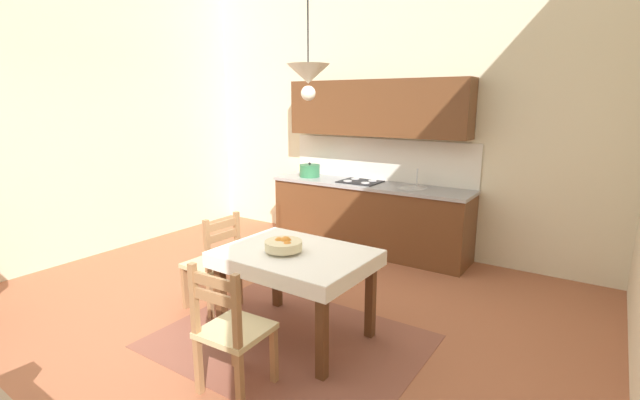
{
  "coord_description": "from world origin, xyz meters",
  "views": [
    {
      "loc": [
        2.57,
        -2.59,
        1.93
      ],
      "look_at": [
        0.39,
        0.69,
        1.06
      ],
      "focal_mm": 24.92,
      "sensor_mm": 36.0,
      "label": 1
    }
  ],
  "objects_px": {
    "kitchen_cabinetry": "(370,186)",
    "dining_chair_camera_side": "(231,331)",
    "dining_chair_tv_side": "(214,264)",
    "pendant_lamp": "(308,75)",
    "dining_table": "(296,268)",
    "fruit_bowl": "(284,245)"
  },
  "relations": [
    {
      "from": "kitchen_cabinetry",
      "to": "fruit_bowl",
      "type": "distance_m",
      "value": 2.49
    },
    {
      "from": "dining_table",
      "to": "fruit_bowl",
      "type": "xyz_separation_m",
      "value": [
        -0.06,
        -0.07,
        0.2
      ]
    },
    {
      "from": "dining_chair_tv_side",
      "to": "kitchen_cabinetry",
      "type": "bearing_deg",
      "value": 80.21
    },
    {
      "from": "kitchen_cabinetry",
      "to": "dining_chair_camera_side",
      "type": "relative_size",
      "value": 2.87
    },
    {
      "from": "pendant_lamp",
      "to": "dining_chair_tv_side",
      "type": "bearing_deg",
      "value": -177.17
    },
    {
      "from": "kitchen_cabinetry",
      "to": "dining_chair_tv_side",
      "type": "height_order",
      "value": "kitchen_cabinetry"
    },
    {
      "from": "dining_chair_camera_side",
      "to": "dining_table",
      "type": "bearing_deg",
      "value": 94.99
    },
    {
      "from": "dining_chair_tv_side",
      "to": "pendant_lamp",
      "type": "xyz_separation_m",
      "value": [
        1.06,
        0.05,
        1.68
      ]
    },
    {
      "from": "fruit_bowl",
      "to": "pendant_lamp",
      "type": "distance_m",
      "value": 1.33
    },
    {
      "from": "kitchen_cabinetry",
      "to": "pendant_lamp",
      "type": "distance_m",
      "value": 2.72
    },
    {
      "from": "fruit_bowl",
      "to": "dining_chair_tv_side",
      "type": "bearing_deg",
      "value": 175.13
    },
    {
      "from": "dining_chair_tv_side",
      "to": "dining_chair_camera_side",
      "type": "height_order",
      "value": "same"
    },
    {
      "from": "kitchen_cabinetry",
      "to": "dining_chair_tv_side",
      "type": "xyz_separation_m",
      "value": [
        -0.41,
        -2.37,
        -0.41
      ]
    },
    {
      "from": "dining_table",
      "to": "dining_chair_tv_side",
      "type": "bearing_deg",
      "value": 179.65
    },
    {
      "from": "dining_table",
      "to": "pendant_lamp",
      "type": "relative_size",
      "value": 1.51
    },
    {
      "from": "dining_table",
      "to": "pendant_lamp",
      "type": "bearing_deg",
      "value": 31.49
    },
    {
      "from": "pendant_lamp",
      "to": "dining_chair_camera_side",
      "type": "bearing_deg",
      "value": -91.61
    },
    {
      "from": "dining_chair_tv_side",
      "to": "dining_chair_camera_side",
      "type": "relative_size",
      "value": 1.0
    },
    {
      "from": "pendant_lamp",
      "to": "kitchen_cabinetry",
      "type": "bearing_deg",
      "value": 105.71
    },
    {
      "from": "dining_chair_camera_side",
      "to": "fruit_bowl",
      "type": "bearing_deg",
      "value": 100.22
    },
    {
      "from": "kitchen_cabinetry",
      "to": "dining_chair_tv_side",
      "type": "relative_size",
      "value": 2.87
    },
    {
      "from": "kitchen_cabinetry",
      "to": "dining_chair_camera_side",
      "type": "xyz_separation_m",
      "value": [
        0.63,
        -3.18,
        -0.41
      ]
    }
  ]
}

